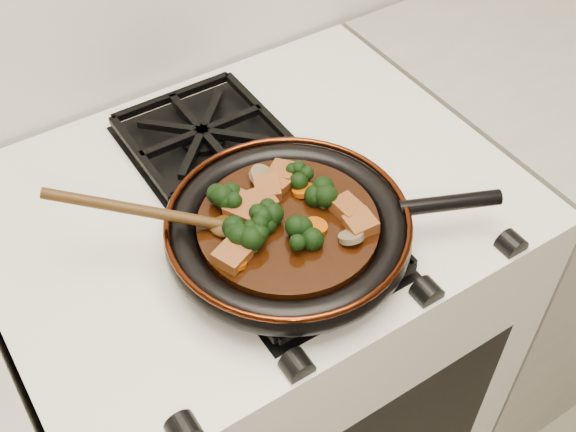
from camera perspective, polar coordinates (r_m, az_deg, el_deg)
stove at (r=1.41m, az=-2.37°, el=-11.32°), size 0.76×0.60×0.90m
burner_grate_front at (r=0.97m, az=1.11°, el=-2.77°), size 0.23×0.23×0.03m
burner_grate_back at (r=1.14m, az=-6.75°, el=6.30°), size 0.23×0.23×0.03m
skillet at (r=0.95m, az=0.13°, el=-1.05°), size 0.43×0.33×0.05m
braising_sauce at (r=0.95m, az=0.00°, el=-0.87°), size 0.24×0.24×0.02m
tofu_cube_0 at (r=0.93m, az=5.75°, el=-0.68°), size 0.04×0.04×0.02m
tofu_cube_1 at (r=0.96m, az=-2.14°, el=1.15°), size 0.04×0.04×0.02m
tofu_cube_2 at (r=0.97m, az=-1.62°, el=2.11°), size 0.05×0.05×0.03m
tofu_cube_3 at (r=0.98m, az=-0.54°, el=2.79°), size 0.04×0.04×0.02m
tofu_cube_4 at (r=0.89m, az=-4.45°, el=-3.20°), size 0.05×0.05×0.02m
tofu_cube_5 at (r=0.99m, az=-0.40°, el=3.40°), size 0.05×0.05×0.02m
tofu_cube_6 at (r=0.95m, az=4.69°, el=0.58°), size 0.04×0.04×0.02m
tofu_cube_7 at (r=0.94m, az=-3.41°, el=0.52°), size 0.06×0.06×0.03m
broccoli_floret_0 at (r=0.95m, az=2.80°, el=1.19°), size 0.09×0.09×0.07m
broccoli_floret_1 at (r=0.90m, az=-2.82°, el=-2.17°), size 0.09×0.09×0.07m
broccoli_floret_2 at (r=0.98m, az=0.80°, el=3.07°), size 0.07×0.08×0.07m
broccoli_floret_3 at (r=0.91m, az=0.86°, el=-1.91°), size 0.08×0.09×0.06m
broccoli_floret_4 at (r=0.92m, az=-1.83°, el=-0.49°), size 0.07×0.07×0.07m
broccoli_floret_5 at (r=0.95m, az=-4.77°, el=1.27°), size 0.07×0.07×0.07m
broccoli_floret_6 at (r=0.92m, az=-2.33°, el=-0.80°), size 0.09×0.09×0.06m
broccoli_floret_7 at (r=0.92m, az=-3.51°, el=-1.36°), size 0.08×0.08×0.07m
carrot_coin_0 at (r=0.89m, az=-4.20°, el=-3.64°), size 0.03×0.03×0.02m
carrot_coin_1 at (r=0.93m, az=2.20°, el=-0.83°), size 0.03×0.03×0.01m
carrot_coin_2 at (r=0.97m, az=1.23°, el=2.06°), size 0.03×0.03×0.02m
carrot_coin_3 at (r=0.97m, az=2.71°, el=1.53°), size 0.03×0.03×0.01m
carrot_coin_4 at (r=0.95m, az=-3.50°, el=0.36°), size 0.03×0.03×0.01m
mushroom_slice_0 at (r=0.92m, az=5.01°, el=-1.64°), size 0.04×0.04×0.02m
mushroom_slice_1 at (r=0.99m, az=1.04°, el=3.40°), size 0.03×0.03×0.03m
mushroom_slice_2 at (r=0.99m, az=-2.07°, el=3.17°), size 0.05×0.05×0.02m
wooden_spoon at (r=0.93m, az=-8.64°, el=-0.09°), size 0.14×0.10×0.24m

